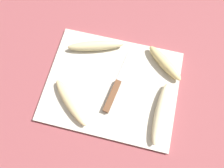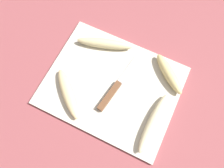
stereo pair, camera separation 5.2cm
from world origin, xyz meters
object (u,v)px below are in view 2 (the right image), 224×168
object	(u,v)px
knife	(113,92)
banana_pale_long	(154,123)
banana_soft_right	(105,44)
banana_ripe_center	(68,94)
banana_golden_short	(169,74)

from	to	relation	value
knife	banana_pale_long	world-z (taller)	banana_pale_long
banana_soft_right	banana_ripe_center	xyz separation A→B (m)	(-0.03, -0.22, -0.00)
banana_pale_long	banana_ripe_center	distance (m)	0.30
knife	banana_soft_right	world-z (taller)	banana_soft_right
knife	banana_soft_right	size ratio (longest dim) A/B	1.18
banana_soft_right	banana_ripe_center	size ratio (longest dim) A/B	1.24
knife	banana_ripe_center	bearing A→B (deg)	-141.56
banana_ripe_center	knife	bearing A→B (deg)	29.56
banana_golden_short	banana_soft_right	xyz separation A→B (m)	(-0.25, 0.01, -0.00)
banana_pale_long	banana_ripe_center	bearing A→B (deg)	-173.38
knife	banana_soft_right	xyz separation A→B (m)	(-0.10, 0.15, 0.01)
knife	banana_ripe_center	xyz separation A→B (m)	(-0.13, -0.07, 0.01)
banana_golden_short	banana_soft_right	world-z (taller)	same
banana_soft_right	banana_ripe_center	bearing A→B (deg)	-96.58
banana_pale_long	banana_ripe_center	xyz separation A→B (m)	(-0.29, -0.03, -0.00)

